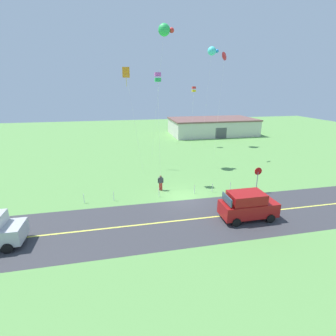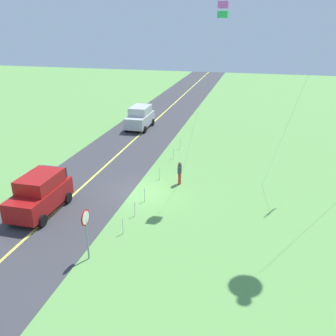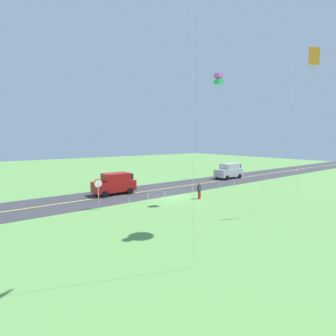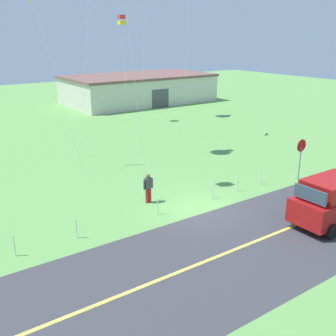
# 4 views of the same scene
# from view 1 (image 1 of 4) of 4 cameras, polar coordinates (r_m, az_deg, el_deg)

# --- Properties ---
(ground_plane) EXTENTS (120.00, 120.00, 0.10)m
(ground_plane) POSITION_cam_1_polar(r_m,az_deg,el_deg) (23.42, 3.63, -7.06)
(ground_plane) COLOR #60994C
(asphalt_road) EXTENTS (120.00, 7.00, 0.00)m
(asphalt_road) POSITION_cam_1_polar(r_m,az_deg,el_deg) (20.00, 6.69, -11.70)
(asphalt_road) COLOR #38383D
(asphalt_road) RESTS_ON ground
(road_centre_stripe) EXTENTS (120.00, 0.16, 0.00)m
(road_centre_stripe) POSITION_cam_1_polar(r_m,az_deg,el_deg) (20.00, 6.69, -11.69)
(road_centre_stripe) COLOR #E5E04C
(road_centre_stripe) RESTS_ON asphalt_road
(car_suv_foreground) EXTENTS (4.40, 2.12, 2.24)m
(car_suv_foreground) POSITION_cam_1_polar(r_m,az_deg,el_deg) (20.38, 18.10, -8.30)
(car_suv_foreground) COLOR maroon
(car_suv_foreground) RESTS_ON ground
(stop_sign) EXTENTS (0.76, 0.08, 2.56)m
(stop_sign) POSITION_cam_1_polar(r_m,az_deg,el_deg) (25.55, 20.25, -1.50)
(stop_sign) COLOR gray
(stop_sign) RESTS_ON ground
(person_adult_near) EXTENTS (0.58, 0.22, 1.60)m
(person_adult_near) POSITION_cam_1_polar(r_m,az_deg,el_deg) (24.68, -1.73, -3.34)
(person_adult_near) COLOR red
(person_adult_near) RESTS_ON ground
(kite_red_low) EXTENTS (0.56, 2.67, 11.36)m
(kite_red_low) POSITION_cam_1_polar(r_m,az_deg,el_deg) (25.34, -2.42, 20.38)
(kite_red_low) COLOR silver
(kite_red_low) RESTS_ON ground
(kite_blue_mid) EXTENTS (1.79, 3.58, 12.29)m
(kite_blue_mid) POSITION_cam_1_polar(r_m,az_deg,el_deg) (31.46, -9.72, 20.72)
(kite_blue_mid) COLOR silver
(kite_blue_mid) RESTS_ON ground
(kite_yellow_high) EXTENTS (2.66, 1.96, 16.39)m
(kite_yellow_high) POSITION_cam_1_polar(r_m,az_deg,el_deg) (45.13, 10.30, 25.32)
(kite_yellow_high) COLOR silver
(kite_yellow_high) RESTS_ON ground
(kite_green_far) EXTENTS (1.56, 1.16, 14.48)m
(kite_green_far) POSITION_cam_1_polar(r_m,az_deg,el_deg) (36.10, 13.10, 24.05)
(kite_green_far) COLOR silver
(kite_green_far) RESTS_ON ground
(kite_pink_drift) EXTENTS (2.95, 1.65, 17.09)m
(kite_pink_drift) POSITION_cam_1_polar(r_m,az_deg,el_deg) (32.81, -0.79, 29.57)
(kite_pink_drift) COLOR silver
(kite_pink_drift) RESTS_ON ground
(kite_orange_near) EXTENTS (1.27, 2.58, 10.14)m
(kite_orange_near) POSITION_cam_1_polar(r_m,az_deg,el_deg) (43.23, 6.04, 17.82)
(kite_orange_near) COLOR silver
(kite_orange_near) RESTS_ON ground
(warehouse_distant) EXTENTS (18.36, 10.20, 3.50)m
(warehouse_distant) POSITION_cam_1_polar(r_m,az_deg,el_deg) (55.79, 10.29, 9.55)
(warehouse_distant) COLOR beige
(warehouse_distant) RESTS_ON ground
(fence_post_0) EXTENTS (0.05, 0.05, 0.90)m
(fence_post_0) POSITION_cam_1_polar(r_m,az_deg,el_deg) (23.37, -19.06, -6.79)
(fence_post_0) COLOR silver
(fence_post_0) RESTS_ON ground
(fence_post_1) EXTENTS (0.05, 0.05, 0.90)m
(fence_post_1) POSITION_cam_1_polar(r_m,az_deg,el_deg) (23.14, -12.59, -6.45)
(fence_post_1) COLOR silver
(fence_post_1) RESTS_ON ground
(fence_post_2) EXTENTS (0.05, 0.05, 0.90)m
(fence_post_2) POSITION_cam_1_polar(r_m,az_deg,el_deg) (23.39, -2.12, -5.71)
(fence_post_2) COLOR silver
(fence_post_2) RESTS_ON ground
(fence_post_3) EXTENTS (0.05, 0.05, 0.90)m
(fence_post_3) POSITION_cam_1_polar(r_m,az_deg,el_deg) (24.17, 6.20, -4.99)
(fence_post_3) COLOR silver
(fence_post_3) RESTS_ON ground
(fence_post_4) EXTENTS (0.05, 0.05, 0.90)m
(fence_post_4) POSITION_cam_1_polar(r_m,az_deg,el_deg) (24.77, 10.29, -4.60)
(fence_post_4) COLOR silver
(fence_post_4) RESTS_ON ground
(fence_post_5) EXTENTS (0.05, 0.05, 0.90)m
(fence_post_5) POSITION_cam_1_polar(r_m,az_deg,el_deg) (25.53, 14.35, -4.19)
(fence_post_5) COLOR silver
(fence_post_5) RESTS_ON ground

